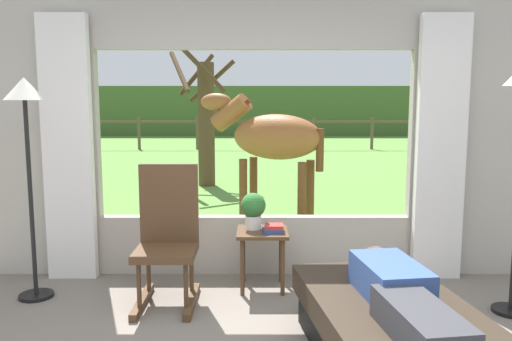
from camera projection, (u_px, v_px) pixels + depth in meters
name	position (u px, v px, depth m)	size (l,w,h in m)	color
back_wall_with_window	(256.00, 143.00, 4.75)	(5.20, 0.12, 2.55)	#ADA599
curtain_panel_left	(70.00, 149.00, 4.63)	(0.44, 0.10, 2.40)	silver
curtain_panel_right	(443.00, 150.00, 4.62)	(0.44, 0.10, 2.40)	silver
outdoor_pasture_lawn	(257.00, 155.00, 15.72)	(36.00, 21.68, 0.02)	#568438
distant_hill_ridge	(258.00, 111.00, 25.32)	(36.00, 2.00, 2.40)	#435F2D
recliner_sofa	(397.00, 338.00, 3.07)	(1.13, 1.81, 0.42)	black
reclining_person	(401.00, 292.00, 2.98)	(0.42, 1.44, 0.22)	#334C8C
rocking_chair	(170.00, 236.00, 4.15)	(0.48, 0.68, 1.12)	#4C331E
side_table	(264.00, 241.00, 4.44)	(0.44, 0.44, 0.52)	#4C331E
potted_plant	(255.00, 208.00, 4.46)	(0.22, 0.22, 0.32)	silver
book_stack	(275.00, 228.00, 4.36)	(0.19, 0.17, 0.07)	#23478C
floor_lamp_left	(28.00, 122.00, 4.10)	(0.32, 0.32, 1.82)	black
horse	(273.00, 138.00, 6.78)	(1.77, 1.11, 1.73)	brown
pasture_tree	(207.00, 117.00, 9.77)	(1.31, 1.36, 2.75)	#4C3823
pasture_fence_line	(257.00, 128.00, 17.46)	(16.10, 0.10, 1.10)	brown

